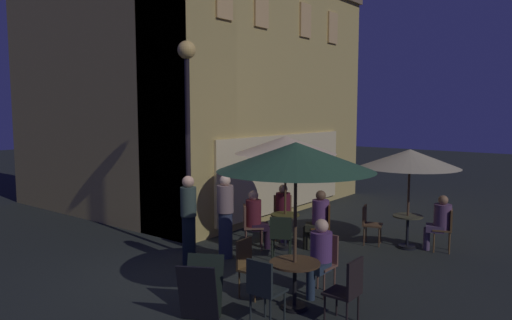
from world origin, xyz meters
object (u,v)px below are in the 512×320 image
cafe_chair_3 (349,287)px  cafe_table_2 (285,225)px  patio_umbrella_1 (410,159)px  patio_umbrella_2 (286,145)px  patron_seated_1 (440,219)px  patron_standing_5 (225,216)px  patron_seated_0 (320,252)px  cafe_chair_7 (325,223)px  street_lamp_near_corner (187,100)px  patio_umbrella_0 (296,157)px  cafe_chair_2 (264,286)px  cafe_table_0 (295,274)px  cafe_table_1 (408,226)px  cafe_chair_8 (283,213)px  cafe_chair_1 (248,262)px  cafe_chair_5 (369,221)px  cafe_chair_9 (249,223)px  patron_standing_6 (189,220)px  patron_seated_3 (283,209)px  cafe_chair_4 (446,226)px  cafe_chair_0 (324,258)px  menu_sandwich_board (201,289)px  cafe_chair_6 (281,233)px  patron_seated_4 (256,216)px  patron_seated_2 (318,216)px

cafe_chair_3 → cafe_table_2: bearing=-41.7°
patio_umbrella_1 → patio_umbrella_2: size_ratio=0.88×
patio_umbrella_1 → patron_seated_1: 1.42m
cafe_table_2 → patron_standing_5: size_ratio=0.44×
patron_seated_0 → patron_standing_5: (0.55, 2.51, 0.15)m
cafe_chair_7 → patron_standing_5: size_ratio=0.59×
patio_umbrella_2 → patron_standing_5: 1.97m
patio_umbrella_1 → patron_seated_0: bearing=177.2°
street_lamp_near_corner → patio_umbrella_0: (-0.90, -3.17, -0.89)m
street_lamp_near_corner → cafe_chair_3: size_ratio=4.56×
cafe_table_2 → cafe_chair_2: size_ratio=0.78×
cafe_table_0 → cafe_table_1: cafe_table_0 is taller
patron_standing_5 → cafe_table_1: bearing=-86.0°
cafe_chair_2 → cafe_chair_8: 4.64m
cafe_table_0 → cafe_chair_1: cafe_chair_1 is taller
patio_umbrella_1 → cafe_chair_5: patio_umbrella_1 is taller
cafe_chair_7 → patron_seated_0: 2.54m
cafe_chair_8 → cafe_table_2: bearing=0.0°
cafe_chair_3 → cafe_chair_9: 3.93m
patron_standing_5 → cafe_chair_1: bearing=-171.8°
patron_standing_6 → cafe_chair_1: bearing=-142.7°
patio_umbrella_2 → patron_standing_5: patio_umbrella_2 is taller
cafe_table_1 → cafe_table_2: bearing=128.1°
patio_umbrella_0 → patron_seated_1: (4.35, -0.81, -1.62)m
cafe_chair_2 → patron_seated_1: bearing=-9.0°
cafe_chair_7 → cafe_table_1: bearing=-167.6°
cafe_table_1 → patio_umbrella_0: size_ratio=0.28×
patron_seated_3 → cafe_chair_4: bearing=74.1°
cafe_chair_1 → cafe_chair_0: bearing=41.8°
cafe_chair_8 → patron_seated_1: patron_seated_1 is taller
menu_sandwich_board → cafe_chair_1: cafe_chair_1 is taller
menu_sandwich_board → cafe_chair_5: 5.05m
cafe_table_1 → cafe_chair_6: cafe_chair_6 is taller
patio_umbrella_1 → patron_seated_4: 3.51m
patio_umbrella_1 → cafe_chair_9: patio_umbrella_1 is taller
patio_umbrella_0 → cafe_chair_0: (0.84, -0.03, -1.73)m
cafe_chair_1 → patron_seated_1: patron_seated_1 is taller
cafe_table_0 → patron_seated_4: patron_seated_4 is taller
cafe_table_0 → cafe_chair_8: cafe_chair_8 is taller
cafe_chair_9 → cafe_table_1: bearing=-2.9°
cafe_chair_1 → cafe_chair_2: bearing=-43.3°
cafe_chair_5 → patron_standing_5: (-2.68, 1.89, 0.33)m
cafe_chair_9 → cafe_chair_5: bearing=3.8°
patio_umbrella_2 → patron_seated_2: size_ratio=1.89×
patron_seated_3 → patron_standing_6: (-2.62, 0.39, 0.18)m
patio_umbrella_2 → patron_seated_2: 1.67m
patio_umbrella_0 → patron_standing_5: 3.13m
patio_umbrella_2 → cafe_chair_5: bearing=-42.8°
cafe_chair_5 → patron_standing_6: (-3.48, 2.11, 0.37)m
cafe_chair_5 → cafe_chair_3: bearing=-86.0°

